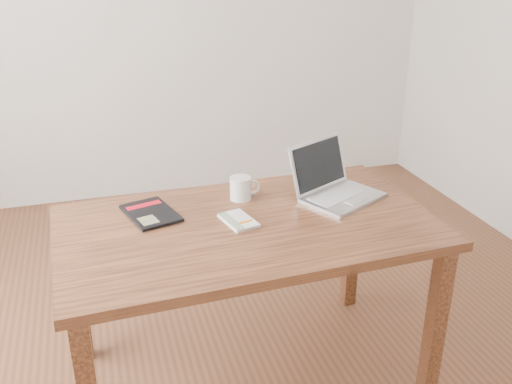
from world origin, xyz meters
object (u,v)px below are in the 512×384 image
object	(u,v)px
black_guidebook	(151,213)
coffee_mug	(241,188)
laptop	(334,185)
white_guidebook	(238,221)
desk	(248,243)

from	to	relation	value
black_guidebook	coffee_mug	size ratio (longest dim) A/B	2.26
laptop	white_guidebook	bearing A→B (deg)	169.01
white_guidebook	laptop	size ratio (longest dim) A/B	0.44
desk	white_guidebook	distance (m)	0.10
white_guidebook	coffee_mug	world-z (taller)	coffee_mug
desk	black_guidebook	xyz separation A→B (m)	(-0.36, 0.18, 0.10)
white_guidebook	black_guidebook	xyz separation A→B (m)	(-0.32, 0.17, -0.00)
laptop	desk	bearing A→B (deg)	172.08
black_guidebook	laptop	bearing A→B (deg)	-18.32
desk	white_guidebook	xyz separation A→B (m)	(-0.04, 0.02, 0.10)
white_guidebook	laptop	world-z (taller)	laptop
black_guidebook	desk	bearing A→B (deg)	-42.74
desk	black_guidebook	distance (m)	0.41
black_guidebook	coffee_mug	bearing A→B (deg)	-8.90
white_guidebook	coffee_mug	distance (m)	0.23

